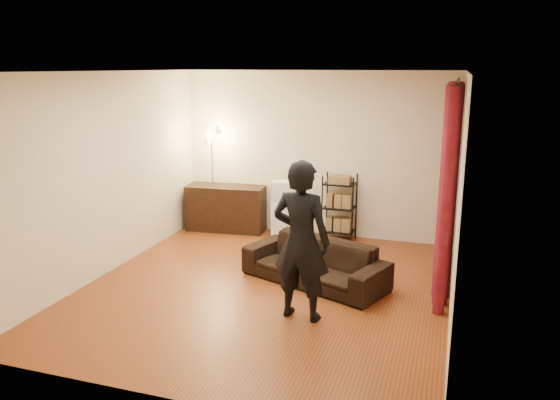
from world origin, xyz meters
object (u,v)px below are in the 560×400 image
(person, at_px, (301,241))
(floor_lamp, at_px, (213,180))
(sofa, at_px, (315,262))
(media_cabinet, at_px, (226,208))
(storage_boxes, at_px, (283,209))
(wire_shelf, at_px, (339,208))

(person, relative_size, floor_lamp, 1.02)
(sofa, xyz_separation_m, media_cabinet, (-2.05, 1.84, 0.11))
(storage_boxes, relative_size, floor_lamp, 0.54)
(storage_boxes, bearing_deg, floor_lamp, -179.77)
(storage_boxes, xyz_separation_m, wire_shelf, (0.91, 0.14, 0.07))
(wire_shelf, bearing_deg, storage_boxes, -177.97)
(media_cabinet, distance_m, storage_boxes, 1.07)
(person, bearing_deg, sofa, -78.25)
(person, distance_m, storage_boxes, 3.01)
(person, height_order, floor_lamp, person)
(person, bearing_deg, wire_shelf, -80.30)
(floor_lamp, bearing_deg, media_cabinet, 26.92)
(storage_boxes, distance_m, floor_lamp, 1.32)
(media_cabinet, bearing_deg, floor_lamp, -158.58)
(wire_shelf, relative_size, floor_lamp, 0.61)
(media_cabinet, bearing_deg, wire_shelf, -4.05)
(person, xyz_separation_m, media_cabinet, (-2.15, 2.87, -0.51))
(person, xyz_separation_m, floor_lamp, (-2.34, 2.77, -0.02))
(person, relative_size, storage_boxes, 1.90)
(sofa, distance_m, person, 1.21)
(sofa, height_order, storage_boxes, storage_boxes)
(storage_boxes, distance_m, wire_shelf, 0.92)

